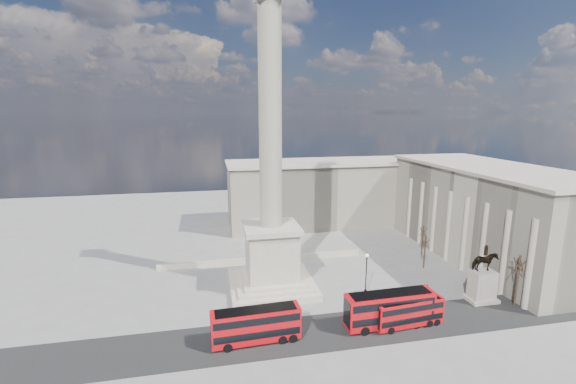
% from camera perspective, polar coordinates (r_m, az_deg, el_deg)
% --- Properties ---
extents(ground, '(180.00, 180.00, 0.00)m').
position_cam_1_polar(ground, '(62.67, -1.66, -15.73)').
color(ground, gray).
rests_on(ground, ground).
extents(asphalt_road, '(120.00, 9.00, 0.01)m').
position_cam_1_polar(asphalt_road, '(55.23, 5.71, -19.86)').
color(asphalt_road, '#272727').
rests_on(asphalt_road, ground).
extents(nelsons_column, '(14.00, 14.00, 49.85)m').
position_cam_1_polar(nelsons_column, '(62.62, -2.52, -3.07)').
color(nelsons_column, beige).
rests_on(nelsons_column, ground).
extents(balustrade_wall, '(40.00, 0.60, 1.10)m').
position_cam_1_polar(balustrade_wall, '(76.85, -3.76, -9.95)').
color(balustrade_wall, '#BBAE9B').
rests_on(balustrade_wall, ground).
extents(building_east, '(19.00, 46.00, 18.60)m').
position_cam_1_polar(building_east, '(86.90, 27.67, -2.66)').
color(building_east, '#B5AF94').
rests_on(building_east, ground).
extents(building_northeast, '(51.00, 17.00, 16.60)m').
position_cam_1_polar(building_northeast, '(101.39, 5.54, -0.05)').
color(building_northeast, '#B5AF94').
rests_on(building_northeast, ground).
extents(red_bus_a, '(11.44, 3.13, 4.59)m').
position_cam_1_polar(red_bus_a, '(51.83, -4.67, -19.03)').
color(red_bus_a, red).
rests_on(red_bus_a, ground).
extents(red_bus_b, '(12.38, 3.12, 5.00)m').
position_cam_1_polar(red_bus_b, '(56.53, 14.87, -16.38)').
color(red_bus_b, red).
rests_on(red_bus_b, ground).
extents(red_bus_c, '(9.99, 3.14, 3.99)m').
position_cam_1_polar(red_bus_c, '(57.53, 17.46, -16.62)').
color(red_bus_c, red).
rests_on(red_bus_c, ground).
extents(victorian_lamp, '(0.58, 0.58, 6.71)m').
position_cam_1_polar(victorian_lamp, '(64.52, 11.52, -11.26)').
color(victorian_lamp, black).
rests_on(victorian_lamp, ground).
extents(equestrian_statue, '(4.45, 3.34, 9.15)m').
position_cam_1_polar(equestrian_statue, '(68.20, 26.86, -11.72)').
color(equestrian_statue, '#BBAE9B').
rests_on(equestrian_statue, ground).
extents(bare_tree_near, '(1.92, 1.92, 8.41)m').
position_cam_1_polar(bare_tree_near, '(68.05, 31.06, -9.13)').
color(bare_tree_near, '#332319').
rests_on(bare_tree_near, ground).
extents(bare_tree_mid, '(1.74, 1.74, 6.58)m').
position_cam_1_polar(bare_tree_mid, '(76.86, 19.69, -6.96)').
color(bare_tree_mid, '#332319').
rests_on(bare_tree_mid, ground).
extents(bare_tree_far, '(1.60, 1.60, 6.54)m').
position_cam_1_polar(bare_tree_far, '(83.70, 19.39, -5.44)').
color(bare_tree_far, '#332319').
rests_on(bare_tree_far, ground).
extents(pedestrian_walking, '(0.71, 0.59, 1.68)m').
position_cam_1_polar(pedestrian_walking, '(67.86, 19.95, -13.44)').
color(pedestrian_walking, '#262124').
rests_on(pedestrian_walking, ground).
extents(pedestrian_standing, '(0.85, 0.71, 1.55)m').
position_cam_1_polar(pedestrian_standing, '(67.49, 18.74, -13.55)').
color(pedestrian_standing, '#262124').
rests_on(pedestrian_standing, ground).
extents(pedestrian_crossing, '(1.17, 1.02, 1.90)m').
position_cam_1_polar(pedestrian_crossing, '(64.91, 17.74, -14.37)').
color(pedestrian_crossing, '#262124').
rests_on(pedestrian_crossing, ground).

